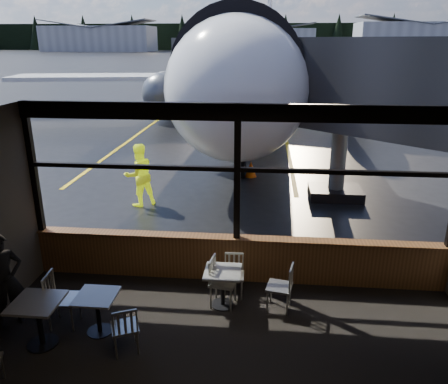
# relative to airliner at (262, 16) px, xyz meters

# --- Properties ---
(ground_plane) EXTENTS (520.00, 520.00, 0.00)m
(ground_plane) POSITION_rel_airliner_xyz_m (-0.07, 100.15, -5.90)
(ground_plane) COLOR black
(ground_plane) RESTS_ON ground
(ceiling) EXTENTS (8.00, 6.00, 0.04)m
(ceiling) POSITION_rel_airliner_xyz_m (-0.07, -22.85, -2.40)
(ceiling) COLOR #38332D
(ceiling) RESTS_ON ground
(window_sill) EXTENTS (8.00, 0.28, 0.90)m
(window_sill) POSITION_rel_airliner_xyz_m (-0.07, -19.85, -5.45)
(window_sill) COLOR brown
(window_sill) RESTS_ON ground
(window_header) EXTENTS (8.00, 0.18, 0.30)m
(window_header) POSITION_rel_airliner_xyz_m (-0.07, -19.85, -2.55)
(window_header) COLOR black
(window_header) RESTS_ON ground
(mullion_left) EXTENTS (0.12, 0.12, 2.60)m
(mullion_left) POSITION_rel_airliner_xyz_m (-4.02, -19.85, -3.70)
(mullion_left) COLOR black
(mullion_left) RESTS_ON ground
(mullion_centre) EXTENTS (0.12, 0.12, 2.60)m
(mullion_centre) POSITION_rel_airliner_xyz_m (-0.07, -19.85, -3.70)
(mullion_centre) COLOR black
(mullion_centre) RESTS_ON ground
(window_transom) EXTENTS (8.00, 0.10, 0.08)m
(window_transom) POSITION_rel_airliner_xyz_m (-0.07, -19.85, -3.60)
(window_transom) COLOR black
(window_transom) RESTS_ON ground
(airliner) EXTENTS (33.28, 39.53, 11.81)m
(airliner) POSITION_rel_airliner_xyz_m (0.00, 0.00, 0.00)
(airliner) COLOR white
(airliner) RESTS_ON ground_plane
(jet_bridge) EXTENTS (9.41, 11.50, 5.02)m
(jet_bridge) POSITION_rel_airliner_xyz_m (3.53, -14.35, -3.39)
(jet_bridge) COLOR #2A2A2C
(jet_bridge) RESTS_ON ground_plane
(cafe_table_near) EXTENTS (0.64, 0.64, 0.71)m
(cafe_table_near) POSITION_rel_airliner_xyz_m (-0.25, -20.79, -5.55)
(cafe_table_near) COLOR #ADA99F
(cafe_table_near) RESTS_ON carpet_floor
(cafe_table_mid) EXTENTS (0.63, 0.63, 0.69)m
(cafe_table_mid) POSITION_rel_airliner_xyz_m (-2.19, -21.74, -5.56)
(cafe_table_mid) COLOR #9A948E
(cafe_table_mid) RESTS_ON carpet_floor
(cafe_table_left) EXTENTS (0.72, 0.72, 0.79)m
(cafe_table_left) POSITION_rel_airliner_xyz_m (-2.97, -22.13, -5.51)
(cafe_table_left) COLOR #ABA49D
(cafe_table_left) RESTS_ON carpet_floor
(chair_near_e) EXTENTS (0.57, 0.57, 0.89)m
(chair_near_e) POSITION_rel_airliner_xyz_m (0.75, -20.81, -5.46)
(chair_near_e) COLOR #B1ACA0
(chair_near_e) RESTS_ON carpet_floor
(chair_near_w) EXTENTS (0.58, 0.58, 0.94)m
(chair_near_w) POSITION_rel_airliner_xyz_m (-0.24, -20.78, -5.43)
(chair_near_w) COLOR #AEAA9D
(chair_near_w) RESTS_ON carpet_floor
(chair_near_n) EXTENTS (0.45, 0.45, 0.81)m
(chair_near_n) POSITION_rel_airliner_xyz_m (-0.08, -20.43, -5.50)
(chair_near_n) COLOR beige
(chair_near_n) RESTS_ON carpet_floor
(chair_mid_s) EXTENTS (0.60, 0.60, 0.84)m
(chair_mid_s) POSITION_rel_airliner_xyz_m (-1.61, -22.14, -5.48)
(chair_mid_s) COLOR #B0AC9F
(chair_mid_s) RESTS_ON carpet_floor
(chair_mid_w) EXTENTS (0.56, 0.56, 0.97)m
(chair_mid_w) POSITION_rel_airliner_xyz_m (-2.82, -21.60, -5.42)
(chair_mid_w) COLOR beige
(chair_mid_w) RESTS_ON carpet_floor
(passenger) EXTENTS (0.70, 0.70, 1.64)m
(passenger) POSITION_rel_airliner_xyz_m (-3.77, -21.64, -5.08)
(passenger) COLOR black
(passenger) RESTS_ON carpet_floor
(ground_crew) EXTENTS (1.12, 1.09, 1.81)m
(ground_crew) POSITION_rel_airliner_xyz_m (-3.13, -15.91, -5.00)
(ground_crew) COLOR #BFF219
(ground_crew) RESTS_ON ground_plane
(cone_nose) EXTENTS (0.40, 0.40, 0.56)m
(cone_nose) POSITION_rel_airliner_xyz_m (-0.05, -12.83, -5.62)
(cone_nose) COLOR orange
(cone_nose) RESTS_ON ground_plane
(hangar_left) EXTENTS (45.00, 18.00, 11.00)m
(hangar_left) POSITION_rel_airliner_xyz_m (-70.07, 160.15, -0.40)
(hangar_left) COLOR silver
(hangar_left) RESTS_ON ground_plane
(hangar_mid) EXTENTS (38.00, 15.00, 10.00)m
(hangar_mid) POSITION_rel_airliner_xyz_m (-0.07, 165.15, -0.90)
(hangar_mid) COLOR silver
(hangar_mid) RESTS_ON ground_plane
(hangar_right) EXTENTS (50.00, 20.00, 12.00)m
(hangar_right) POSITION_rel_airliner_xyz_m (59.93, 158.15, 0.10)
(hangar_right) COLOR silver
(hangar_right) RESTS_ON ground_plane
(fuel_tank_a) EXTENTS (8.00, 8.00, 6.00)m
(fuel_tank_a) POSITION_rel_airliner_xyz_m (-30.07, 162.15, -2.90)
(fuel_tank_a) COLOR silver
(fuel_tank_a) RESTS_ON ground_plane
(fuel_tank_b) EXTENTS (8.00, 8.00, 6.00)m
(fuel_tank_b) POSITION_rel_airliner_xyz_m (-20.07, 162.15, -2.90)
(fuel_tank_b) COLOR silver
(fuel_tank_b) RESTS_ON ground_plane
(fuel_tank_c) EXTENTS (8.00, 8.00, 6.00)m
(fuel_tank_c) POSITION_rel_airliner_xyz_m (-10.07, 162.15, -2.90)
(fuel_tank_c) COLOR silver
(fuel_tank_c) RESTS_ON ground_plane
(treeline) EXTENTS (360.00, 3.00, 12.00)m
(treeline) POSITION_rel_airliner_xyz_m (-0.07, 190.15, 0.10)
(treeline) COLOR black
(treeline) RESTS_ON ground_plane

